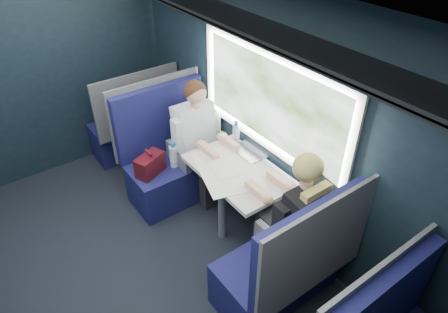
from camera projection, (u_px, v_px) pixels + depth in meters
ground at (142, 279)px, 3.53m from camera, size 2.80×4.20×0.01m
room_shell at (119, 137)px, 2.68m from camera, size 3.00×4.40×2.40m
table at (236, 177)px, 3.64m from camera, size 0.62×1.00×0.74m
seat_bay_near at (172, 160)px, 4.26m from camera, size 1.04×0.62×1.26m
seat_bay_far at (284, 267)px, 3.12m from camera, size 1.04×0.62×1.26m
seat_row_front at (135, 125)px, 4.88m from camera, size 1.04×0.51×1.16m
man at (200, 136)px, 4.10m from camera, size 0.53×0.56×1.32m
woman at (297, 212)px, 3.17m from camera, size 0.53×0.56×1.32m
papers at (227, 169)px, 3.60m from camera, size 0.67×0.82×0.01m
laptop at (255, 143)px, 3.82m from camera, size 0.26×0.35×0.26m
bottle_small at (236, 133)px, 3.91m from camera, size 0.07×0.07×0.24m
cup at (224, 138)px, 3.95m from camera, size 0.06×0.06×0.08m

